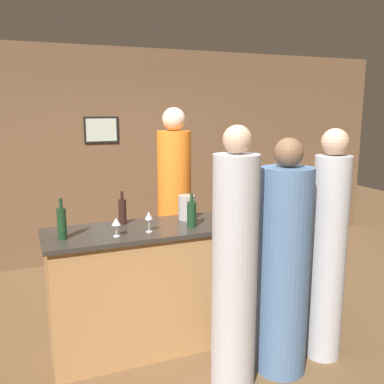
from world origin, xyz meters
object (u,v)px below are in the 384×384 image
(ice_bucket, at_px, (187,207))
(wine_bottle_2, at_px, (122,211))
(guest_0, at_px, (328,252))
(wine_bottle_1, at_px, (62,223))
(wine_bottle_0, at_px, (192,214))
(guest_1, at_px, (235,269))
(guest_2, at_px, (284,268))
(bartender, at_px, (175,215))

(ice_bucket, bearing_deg, wine_bottle_2, 173.38)
(guest_0, bearing_deg, wine_bottle_1, 162.46)
(wine_bottle_0, relative_size, wine_bottle_2, 1.00)
(wine_bottle_1, distance_m, wine_bottle_2, 0.58)
(wine_bottle_0, xyz_separation_m, wine_bottle_1, (-1.03, 0.05, 0.02))
(guest_1, relative_size, ice_bucket, 8.87)
(guest_0, height_order, guest_1, guest_1)
(wine_bottle_1, bearing_deg, guest_0, -17.54)
(guest_2, bearing_deg, wine_bottle_0, 130.42)
(bartender, xyz_separation_m, wine_bottle_0, (-0.14, -0.81, 0.21))
(bartender, distance_m, wine_bottle_0, 0.85)
(guest_2, xyz_separation_m, wine_bottle_2, (-1.02, 0.91, 0.33))
(bartender, xyz_separation_m, guest_1, (-0.06, -1.42, -0.06))
(bartender, relative_size, guest_2, 1.12)
(guest_0, height_order, wine_bottle_2, guest_0)
(guest_2, bearing_deg, wine_bottle_2, 138.28)
(guest_2, bearing_deg, guest_1, -177.97)
(guest_1, distance_m, ice_bucket, 0.90)
(guest_0, relative_size, wine_bottle_2, 6.66)
(wine_bottle_1, relative_size, ice_bucket, 1.46)
(wine_bottle_1, relative_size, wine_bottle_2, 1.12)
(guest_2, distance_m, wine_bottle_2, 1.41)
(wine_bottle_1, xyz_separation_m, ice_bucket, (1.08, 0.19, -0.02))
(guest_0, relative_size, wine_bottle_0, 6.65)
(guest_0, bearing_deg, ice_bucket, 137.66)
(bartender, bearing_deg, wine_bottle_0, 80.17)
(guest_1, xyz_separation_m, wine_bottle_2, (-0.59, 0.92, 0.27))
(guest_0, relative_size, guest_1, 0.98)
(bartender, height_order, ice_bucket, bartender)
(bartender, bearing_deg, wine_bottle_2, 37.65)
(guest_0, height_order, wine_bottle_1, guest_0)
(ice_bucket, bearing_deg, wine_bottle_0, -101.88)
(bartender, height_order, guest_1, bartender)
(wine_bottle_0, xyz_separation_m, wine_bottle_2, (-0.51, 0.31, 0.00))
(wine_bottle_2, relative_size, ice_bucket, 1.30)
(wine_bottle_0, bearing_deg, guest_1, -82.47)
(guest_2, xyz_separation_m, wine_bottle_0, (-0.51, 0.60, 0.33))
(wine_bottle_0, bearing_deg, ice_bucket, 78.12)
(guest_1, height_order, ice_bucket, guest_1)
(guest_1, bearing_deg, guest_2, 2.03)
(guest_1, xyz_separation_m, wine_bottle_0, (-0.08, 0.62, 0.27))
(bartender, xyz_separation_m, guest_2, (0.37, -1.41, -0.12))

